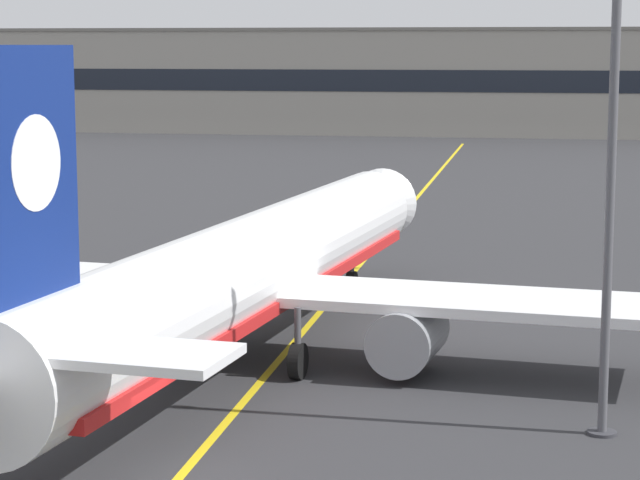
{
  "coord_description": "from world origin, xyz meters",
  "views": [
    {
      "loc": [
        10.45,
        -31.8,
        11.63
      ],
      "look_at": [
        1.41,
        15.12,
        4.27
      ],
      "focal_mm": 70.95,
      "sensor_mm": 36.0,
      "label": 1
    }
  ],
  "objects": [
    {
      "name": "ground_plane",
      "position": [
        0.0,
        0.0,
        0.0
      ],
      "size": [
        400.0,
        400.0,
        0.0
      ],
      "primitive_type": "plane",
      "color": "#2D2D30"
    },
    {
      "name": "taxiway_centreline",
      "position": [
        0.0,
        30.0,
        0.0
      ],
      "size": [
        2.94,
        179.98,
        0.01
      ],
      "primitive_type": "cube",
      "rotation": [
        0.0,
        0.0,
        0.01
      ],
      "color": "yellow",
      "rests_on": "ground"
    },
    {
      "name": "airliner_foreground",
      "position": [
        -0.89,
        12.65,
        3.37
      ],
      "size": [
        32.33,
        41.51,
        11.65
      ],
      "color": "white",
      "rests_on": "ground"
    },
    {
      "name": "apron_lamp_post",
      "position": [
        11.86,
        6.01,
        7.66
      ],
      "size": [
        2.24,
        0.9,
        14.69
      ],
      "color": "#515156",
      "rests_on": "ground"
    },
    {
      "name": "safety_cone_by_nose_gear",
      "position": [
        -0.59,
        28.13,
        0.26
      ],
      "size": [
        0.44,
        0.44,
        0.55
      ],
      "color": "orange",
      "rests_on": "ground"
    },
    {
      "name": "terminal_building",
      "position": [
        -0.52,
        136.19,
        6.98
      ],
      "size": [
        152.35,
        12.4,
        13.94
      ],
      "color": "#9E998E",
      "rests_on": "ground"
    }
  ]
}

